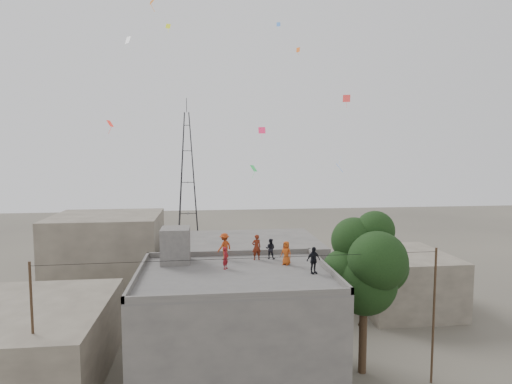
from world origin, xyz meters
TOP-DOWN VIEW (x-y plane):
  - main_building at (0.00, 0.00)m, footprint 10.00×8.00m
  - parapet at (0.00, 0.00)m, footprint 10.00×8.00m
  - stair_head_box at (-3.20, 2.60)m, footprint 1.60×1.80m
  - neighbor_west at (-11.00, 2.00)m, footprint 8.00×10.00m
  - neighbor_north at (2.00, 14.00)m, footprint 12.00×9.00m
  - neighbor_northwest at (-10.00, 16.00)m, footprint 9.00×8.00m
  - neighbor_east at (14.00, 10.00)m, footprint 7.00×8.00m
  - tree at (7.37, 0.60)m, footprint 4.90×4.60m
  - utility_line at (0.50, -1.25)m, footprint 20.12×0.62m
  - transmission_tower at (-4.00, 40.00)m, footprint 2.97×2.97m
  - person_red_adult at (1.45, 2.69)m, footprint 0.61×0.46m
  - person_orange_child at (2.98, 1.40)m, footprint 0.77×0.75m
  - person_dark_child at (2.30, 2.83)m, footprint 0.71×0.64m
  - person_dark_adult at (4.05, -0.50)m, footprint 0.89×0.63m
  - person_orange_adult at (-0.40, 3.00)m, footprint 1.13×1.10m
  - person_red_child at (-0.43, 0.91)m, footprint 0.45×0.52m
  - kites at (0.88, 6.78)m, footprint 15.39×16.98m

SIDE VIEW (x-z plane):
  - neighbor_west at x=-11.00m, z-range 0.00..4.00m
  - neighbor_east at x=14.00m, z-range 0.00..4.40m
  - neighbor_north at x=2.00m, z-range 0.00..5.00m
  - main_building at x=0.00m, z-range 0.00..6.10m
  - neighbor_northwest at x=-10.00m, z-range 0.00..7.00m
  - utility_line at x=0.50m, z-range 0.13..7.53m
  - tree at x=7.37m, z-range 1.55..10.65m
  - parapet at x=0.00m, z-range 6.10..6.40m
  - person_red_child at x=-0.43m, z-range 6.10..7.30m
  - person_dark_child at x=2.30m, z-range 6.10..7.30m
  - person_orange_child at x=2.98m, z-range 6.10..7.43m
  - person_dark_adult at x=4.05m, z-range 6.10..7.51m
  - person_red_adult at x=1.45m, z-range 6.10..7.60m
  - person_orange_adult at x=-0.40m, z-range 6.10..7.66m
  - stair_head_box at x=-3.20m, z-range 6.10..8.10m
  - transmission_tower at x=-4.00m, z-range -0.93..19.07m
  - kites at x=0.88m, z-range 10.59..22.45m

